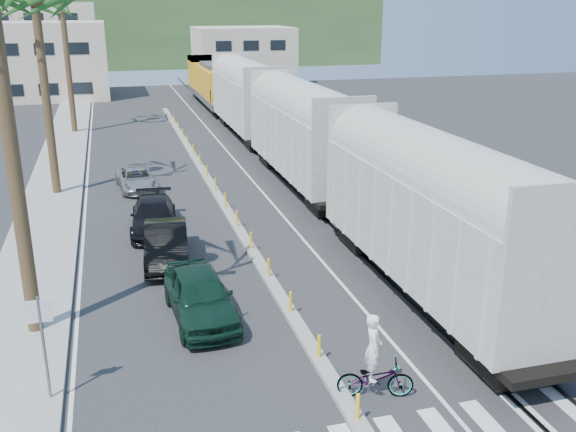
% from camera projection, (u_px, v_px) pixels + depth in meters
% --- Properties ---
extents(ground, '(140.00, 140.00, 0.00)m').
position_uv_depth(ground, '(343.00, 401.00, 16.65)').
color(ground, '#28282B').
rests_on(ground, ground).
extents(sidewalk, '(3.00, 90.00, 0.15)m').
position_uv_depth(sidewalk, '(57.00, 180.00, 37.31)').
color(sidewalk, gray).
rests_on(sidewalk, ground).
extents(rails, '(1.56, 100.00, 0.06)m').
position_uv_depth(rails, '(269.00, 155.00, 43.51)').
color(rails, black).
rests_on(rails, ground).
extents(median, '(0.45, 60.00, 0.85)m').
position_uv_depth(median, '(216.00, 192.00, 34.87)').
color(median, gray).
rests_on(median, ground).
extents(lane_markings, '(9.42, 90.00, 0.01)m').
position_uv_depth(lane_markings, '(167.00, 173.00, 38.96)').
color(lane_markings, silver).
rests_on(lane_markings, ground).
extents(freight_train, '(3.00, 60.94, 5.85)m').
position_uv_depth(freight_train, '(277.00, 118.00, 40.68)').
color(freight_train, '#A4A396').
rests_on(freight_train, ground).
extents(street_sign, '(0.60, 0.08, 3.00)m').
position_uv_depth(street_sign, '(42.00, 334.00, 15.99)').
color(street_sign, slate).
rests_on(street_sign, ground).
extents(buildings, '(38.00, 27.00, 10.00)m').
position_uv_depth(buildings, '(94.00, 50.00, 79.15)').
color(buildings, beige).
rests_on(buildings, ground).
extents(hillside, '(80.00, 20.00, 12.00)m').
position_uv_depth(hillside, '(135.00, 28.00, 106.19)').
color(hillside, '#385628').
rests_on(hillside, ground).
extents(car_lead, '(2.50, 5.00, 1.62)m').
position_uv_depth(car_lead, '(200.00, 296.00, 20.79)').
color(car_lead, black).
rests_on(car_lead, ground).
extents(car_second, '(2.48, 5.00, 1.55)m').
position_uv_depth(car_second, '(166.00, 244.00, 25.35)').
color(car_second, black).
rests_on(car_second, ground).
extents(car_third, '(2.84, 5.22, 1.41)m').
position_uv_depth(car_third, '(154.00, 216.00, 28.90)').
color(car_third, black).
rests_on(car_third, ground).
extents(car_rear, '(2.75, 4.59, 1.17)m').
position_uv_depth(car_rear, '(137.00, 179.00, 35.43)').
color(car_rear, '#96989A').
rests_on(car_rear, ground).
extents(cyclist, '(1.75, 2.37, 2.38)m').
position_uv_depth(cyclist, '(375.00, 371.00, 16.62)').
color(cyclist, '#9EA0A5').
rests_on(cyclist, ground).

